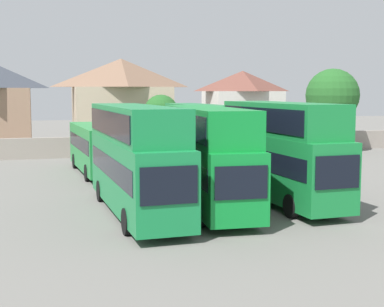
# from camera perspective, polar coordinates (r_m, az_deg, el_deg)

# --- Properties ---
(ground) EXTENTS (140.00, 140.00, 0.00)m
(ground) POSITION_cam_1_polar(r_m,az_deg,el_deg) (44.80, -5.20, -1.00)
(ground) COLOR slate
(depot_boundary_wall) EXTENTS (56.00, 0.50, 1.80)m
(depot_boundary_wall) POSITION_cam_1_polar(r_m,az_deg,el_deg) (49.93, -6.33, 0.79)
(depot_boundary_wall) COLOR gray
(depot_boundary_wall) RESTS_ON ground
(bus_1) EXTENTS (2.93, 11.81, 5.10)m
(bus_1) POSITION_cam_1_polar(r_m,az_deg,el_deg) (26.06, -5.86, -0.00)
(bus_1) COLOR #177E3F
(bus_1) RESTS_ON ground
(bus_2) EXTENTS (3.11, 10.94, 4.98)m
(bus_2) POSITION_cam_1_polar(r_m,az_deg,el_deg) (27.03, 1.64, 0.12)
(bus_2) COLOR #108530
(bus_2) RESTS_ON ground
(bus_3) EXTENTS (2.88, 10.31, 5.20)m
(bus_3) POSITION_cam_1_polar(r_m,az_deg,el_deg) (28.81, 9.15, 0.66)
(bus_3) COLOR #188039
(bus_3) RESTS_ON ground
(bus_4) EXTENTS (3.04, 10.49, 3.38)m
(bus_4) POSITION_cam_1_polar(r_m,az_deg,el_deg) (39.39, -9.78, 0.74)
(bus_4) COLOR #218B3D
(bus_4) RESTS_ON ground
(bus_5) EXTENTS (3.38, 11.41, 3.56)m
(bus_5) POSITION_cam_1_polar(r_m,az_deg,el_deg) (39.93, -5.31, 1.02)
(bus_5) COLOR #22852E
(bus_5) RESTS_ON ground
(bus_6) EXTENTS (2.83, 11.38, 4.78)m
(bus_6) POSITION_cam_1_polar(r_m,az_deg,el_deg) (41.30, 0.80, 2.16)
(bus_6) COLOR #1A7E3D
(bus_6) RESTS_ON ground
(house_terrace_centre) EXTENTS (10.18, 6.51, 9.09)m
(house_terrace_centre) POSITION_cam_1_polar(r_m,az_deg,el_deg) (57.83, -7.25, 5.26)
(house_terrace_centre) COLOR #C6B293
(house_terrace_centre) RESTS_ON ground
(house_terrace_right) EXTENTS (8.07, 6.41, 8.01)m
(house_terrace_right) POSITION_cam_1_polar(r_m,az_deg,el_deg) (62.24, 5.20, 4.85)
(house_terrace_right) COLOR silver
(house_terrace_right) RESTS_ON ground
(tree_behind_wall) EXTENTS (5.03, 5.03, 7.89)m
(tree_behind_wall) POSITION_cam_1_polar(r_m,az_deg,el_deg) (54.24, 14.24, 5.79)
(tree_behind_wall) COLOR brown
(tree_behind_wall) RESTS_ON ground
(tree_right_of_lot) EXTENTS (3.29, 3.29, 5.45)m
(tree_right_of_lot) POSITION_cam_1_polar(r_m,az_deg,el_deg) (52.82, -3.20, 4.25)
(tree_right_of_lot) COLOR brown
(tree_right_of_lot) RESTS_ON ground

